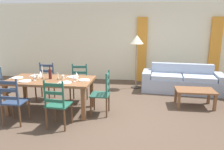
{
  "coord_description": "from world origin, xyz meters",
  "views": [
    {
      "loc": [
        0.57,
        -4.17,
        1.9
      ],
      "look_at": [
        -0.09,
        0.74,
        0.75
      ],
      "focal_mm": 33.75,
      "sensor_mm": 36.0,
      "label": 1
    }
  ],
  "objects_px": {
    "wine_glass_near_left": "(34,75)",
    "coffee_cup_secondary": "(37,76)",
    "dining_chair_near_left": "(13,101)",
    "coffee_table": "(195,92)",
    "dining_chair_far_left": "(46,81)",
    "dining_chair_far_right": "(79,83)",
    "coffee_cup_primary": "(63,77)",
    "dining_chair_head_east": "(102,93)",
    "dining_chair_near_right": "(58,104)",
    "wine_bottle": "(50,74)",
    "wine_glass_far_right": "(76,74)",
    "couch": "(182,82)",
    "wine_glass_far_left": "(40,73)",
    "standing_lamp": "(137,43)",
    "dining_chair_head_west": "(2,89)",
    "dining_table": "(50,83)",
    "wine_glass_near_right": "(74,77)"
  },
  "relations": [
    {
      "from": "coffee_table",
      "to": "standing_lamp",
      "type": "height_order",
      "value": "standing_lamp"
    },
    {
      "from": "dining_table",
      "to": "dining_chair_head_west",
      "type": "bearing_deg",
      "value": -178.18
    },
    {
      "from": "dining_chair_head_east",
      "to": "coffee_cup_primary",
      "type": "height_order",
      "value": "dining_chair_head_east"
    },
    {
      "from": "dining_chair_far_right",
      "to": "dining_chair_head_east",
      "type": "xyz_separation_m",
      "value": [
        0.74,
        -0.74,
        0.0
      ]
    },
    {
      "from": "dining_chair_far_right",
      "to": "couch",
      "type": "relative_size",
      "value": 0.41
    },
    {
      "from": "wine_glass_far_left",
      "to": "standing_lamp",
      "type": "height_order",
      "value": "standing_lamp"
    },
    {
      "from": "dining_chair_head_east",
      "to": "coffee_cup_secondary",
      "type": "xyz_separation_m",
      "value": [
        -1.51,
        0.07,
        0.32
      ]
    },
    {
      "from": "dining_chair_near_right",
      "to": "wine_bottle",
      "type": "distance_m",
      "value": 1.0
    },
    {
      "from": "dining_chair_near_left",
      "to": "dining_chair_far_left",
      "type": "height_order",
      "value": "same"
    },
    {
      "from": "dining_table",
      "to": "couch",
      "type": "relative_size",
      "value": 0.81
    },
    {
      "from": "coffee_cup_secondary",
      "to": "couch",
      "type": "relative_size",
      "value": 0.04
    },
    {
      "from": "wine_bottle",
      "to": "dining_chair_near_right",
      "type": "bearing_deg",
      "value": -59.57
    },
    {
      "from": "wine_glass_near_left",
      "to": "wine_glass_far_left",
      "type": "bearing_deg",
      "value": 90.27
    },
    {
      "from": "dining_chair_near_left",
      "to": "dining_chair_near_right",
      "type": "bearing_deg",
      "value": -2.46
    },
    {
      "from": "wine_glass_near_left",
      "to": "coffee_cup_secondary",
      "type": "distance_m",
      "value": 0.22
    },
    {
      "from": "dining_chair_far_right",
      "to": "dining_chair_head_east",
      "type": "bearing_deg",
      "value": -44.93
    },
    {
      "from": "wine_glass_near_left",
      "to": "couch",
      "type": "distance_m",
      "value": 4.12
    },
    {
      "from": "dining_chair_near_left",
      "to": "coffee_table",
      "type": "relative_size",
      "value": 1.07
    },
    {
      "from": "dining_chair_far_right",
      "to": "wine_glass_near_left",
      "type": "height_order",
      "value": "dining_chair_far_right"
    },
    {
      "from": "dining_chair_far_left",
      "to": "dining_chair_far_right",
      "type": "distance_m",
      "value": 0.93
    },
    {
      "from": "dining_chair_near_left",
      "to": "dining_chair_head_east",
      "type": "bearing_deg",
      "value": 23.33
    },
    {
      "from": "coffee_cup_primary",
      "to": "couch",
      "type": "height_order",
      "value": "coffee_cup_primary"
    },
    {
      "from": "dining_chair_near_right",
      "to": "wine_glass_near_left",
      "type": "height_order",
      "value": "dining_chair_near_right"
    },
    {
      "from": "dining_chair_far_right",
      "to": "standing_lamp",
      "type": "relative_size",
      "value": 0.59
    },
    {
      "from": "dining_chair_head_east",
      "to": "wine_glass_near_left",
      "type": "height_order",
      "value": "dining_chair_head_east"
    },
    {
      "from": "coffee_cup_secondary",
      "to": "dining_chair_near_left",
      "type": "bearing_deg",
      "value": -98.97
    },
    {
      "from": "wine_glass_far_right",
      "to": "couch",
      "type": "relative_size",
      "value": 0.07
    },
    {
      "from": "dining_chair_near_right",
      "to": "wine_glass_far_left",
      "type": "height_order",
      "value": "dining_chair_near_right"
    },
    {
      "from": "dining_chair_near_left",
      "to": "couch",
      "type": "distance_m",
      "value": 4.55
    },
    {
      "from": "dining_chair_near_right",
      "to": "wine_glass_far_right",
      "type": "distance_m",
      "value": 0.97
    },
    {
      "from": "dining_table",
      "to": "dining_chair_far_right",
      "type": "bearing_deg",
      "value": 58.79
    },
    {
      "from": "coffee_cup_primary",
      "to": "couch",
      "type": "bearing_deg",
      "value": 32.61
    },
    {
      "from": "dining_chair_head_west",
      "to": "coffee_cup_primary",
      "type": "distance_m",
      "value": 1.47
    },
    {
      "from": "dining_chair_far_left",
      "to": "dining_chair_head_west",
      "type": "distance_m",
      "value": 1.06
    },
    {
      "from": "wine_bottle",
      "to": "coffee_cup_secondary",
      "type": "height_order",
      "value": "wine_bottle"
    },
    {
      "from": "wine_glass_near_left",
      "to": "wine_glass_far_right",
      "type": "relative_size",
      "value": 1.0
    },
    {
      "from": "coffee_cup_primary",
      "to": "dining_chair_head_east",
      "type": "bearing_deg",
      "value": -5.0
    },
    {
      "from": "dining_chair_far_left",
      "to": "wine_bottle",
      "type": "bearing_deg",
      "value": -57.19
    },
    {
      "from": "wine_glass_near_left",
      "to": "couch",
      "type": "relative_size",
      "value": 0.07
    },
    {
      "from": "couch",
      "to": "dining_table",
      "type": "bearing_deg",
      "value": -148.73
    },
    {
      "from": "dining_chair_head_east",
      "to": "wine_glass_far_right",
      "type": "distance_m",
      "value": 0.73
    },
    {
      "from": "dining_table",
      "to": "couch",
      "type": "height_order",
      "value": "couch"
    },
    {
      "from": "wine_bottle",
      "to": "dining_chair_near_left",
      "type": "bearing_deg",
      "value": -120.8
    },
    {
      "from": "coffee_cup_primary",
      "to": "standing_lamp",
      "type": "bearing_deg",
      "value": 52.45
    },
    {
      "from": "wine_glass_far_left",
      "to": "coffee_cup_primary",
      "type": "bearing_deg",
      "value": -7.8
    },
    {
      "from": "dining_table",
      "to": "wine_glass_far_left",
      "type": "height_order",
      "value": "wine_glass_far_left"
    },
    {
      "from": "dining_table",
      "to": "wine_glass_near_right",
      "type": "relative_size",
      "value": 11.8
    },
    {
      "from": "dining_chair_far_left",
      "to": "coffee_table",
      "type": "bearing_deg",
      "value": -0.64
    },
    {
      "from": "dining_chair_near_right",
      "to": "wine_bottle",
      "type": "height_order",
      "value": "wine_bottle"
    },
    {
      "from": "dining_chair_near_right",
      "to": "dining_chair_head_west",
      "type": "xyz_separation_m",
      "value": [
        -1.62,
        0.72,
        0.0
      ]
    }
  ]
}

